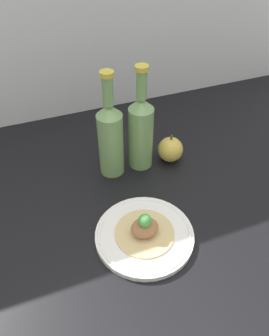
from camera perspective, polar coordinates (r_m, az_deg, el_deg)
ground_plane at (r=87.74cm, az=2.61°, el=-7.76°), size 180.00×110.00×4.00cm
plate at (r=79.60cm, az=1.74°, el=-11.52°), size 23.59×23.59×1.70cm
plated_food at (r=77.76cm, az=1.77°, el=-10.51°), size 14.23×14.23×6.32cm
cider_bottle_left at (r=89.05cm, az=-4.20°, el=5.40°), size 7.01×7.01×30.89cm
cider_bottle_right at (r=91.38cm, az=1.11°, el=6.58°), size 7.01×7.01×30.89cm
apple at (r=98.38cm, az=6.27°, el=3.23°), size 7.54×7.54×8.99cm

